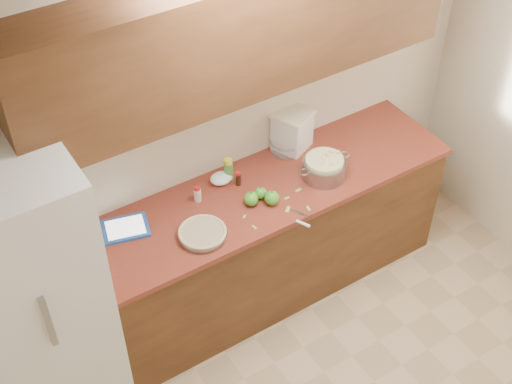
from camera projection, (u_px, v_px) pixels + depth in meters
room_shell at (432, 319)px, 3.20m from camera, size 3.60×3.60×3.60m
counter_run at (256, 244)px, 4.68m from camera, size 2.64×0.68×0.92m
upper_cabinets at (240, 33)px, 3.77m from camera, size 2.60×0.34×0.70m
fridge at (31, 298)px, 3.79m from camera, size 0.70×0.70×1.80m
pie at (202, 233)px, 4.08m from camera, size 0.29×0.29×0.05m
colander at (324, 168)px, 4.44m from camera, size 0.37×0.27×0.14m
flour_canister at (292, 129)px, 4.61m from camera, size 0.29×0.29×0.27m
tablet at (126, 228)px, 4.13m from camera, size 0.31×0.27×0.02m
paring_knife at (303, 222)px, 4.17m from camera, size 0.10×0.18×0.02m
lemon_bottle at (228, 170)px, 4.42m from camera, size 0.06×0.06×0.15m
cinnamon_shaker at (198, 194)px, 4.28m from camera, size 0.04×0.04×0.11m
vanilla_bottle at (238, 179)px, 4.39m from camera, size 0.03×0.03×0.10m
mixing_bowl at (287, 145)px, 4.64m from camera, size 0.23×0.23×0.08m
paper_towel at (221, 178)px, 4.42m from camera, size 0.16×0.13×0.06m
apple_left at (251, 199)px, 4.26m from camera, size 0.09×0.09×0.10m
apple_center at (261, 193)px, 4.31m from camera, size 0.08×0.08×0.09m
apple_front at (272, 198)px, 4.27m from camera, size 0.09×0.09×0.10m
peel_a at (287, 198)px, 4.33m from camera, size 0.04×0.02×0.00m
peel_b at (298, 190)px, 4.38m from camera, size 0.04×0.02×0.00m
peel_c at (288, 209)px, 4.26m from camera, size 0.05×0.05×0.00m
peel_d at (309, 208)px, 4.26m from camera, size 0.03×0.04×0.00m
peel_e at (254, 227)px, 4.15m from camera, size 0.02×0.03×0.00m
peel_f at (244, 216)px, 4.21m from camera, size 0.03×0.03×0.00m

